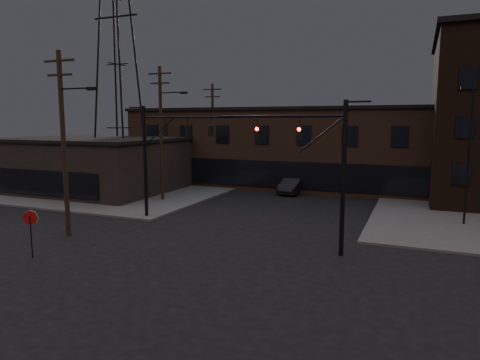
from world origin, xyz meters
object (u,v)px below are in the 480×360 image
(traffic_signal_near, at_px, (321,160))
(car_crossing, at_px, (293,185))
(stop_sign, at_px, (31,223))
(traffic_signal_far, at_px, (160,149))

(traffic_signal_near, distance_m, car_crossing, 19.31)
(stop_sign, xyz_separation_m, car_crossing, (6.94, 24.22, -1.04))
(traffic_signal_far, bearing_deg, stop_sign, -97.32)
(traffic_signal_far, height_order, car_crossing, traffic_signal_far)
(traffic_signal_far, bearing_deg, car_crossing, 68.33)
(traffic_signal_near, xyz_separation_m, traffic_signal_far, (-12.07, 3.50, 0.08))
(traffic_signal_far, xyz_separation_m, stop_sign, (-1.28, -9.99, -3.17))
(stop_sign, distance_m, car_crossing, 25.21)
(traffic_signal_near, height_order, stop_sign, traffic_signal_near)
(traffic_signal_near, bearing_deg, traffic_signal_far, 163.83)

